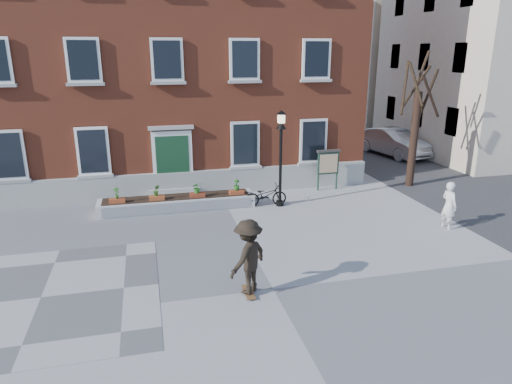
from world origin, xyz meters
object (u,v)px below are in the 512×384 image
object	(u,v)px
skateboarder	(248,257)
lamp_post	(281,145)
notice_board	(328,163)
parked_car	(393,142)
bicycle	(266,195)
bystander	(449,205)

from	to	relation	value
skateboarder	lamp_post	bearing A→B (deg)	66.92
notice_board	skateboarder	world-z (taller)	skateboarder
parked_car	notice_board	bearing A→B (deg)	-150.83
parked_car	lamp_post	bearing A→B (deg)	-153.58
notice_board	skateboarder	distance (m)	10.10
lamp_post	notice_board	size ratio (longest dim) A/B	2.10
bicycle	lamp_post	distance (m)	2.16
bicycle	lamp_post	world-z (taller)	lamp_post
bystander	skateboarder	world-z (taller)	skateboarder
bystander	parked_car	bearing A→B (deg)	-29.78
bystander	notice_board	xyz separation A→B (m)	(-2.36, 5.52, 0.39)
skateboarder	bystander	bearing A→B (deg)	19.69
notice_board	bicycle	bearing A→B (deg)	-155.08
parked_car	bystander	world-z (taller)	bystander
parked_car	lamp_post	xyz separation A→B (m)	(-9.41, -7.48, 1.72)
bicycle	notice_board	distance (m)	3.78
parked_car	skateboarder	bearing A→B (deg)	-142.90
parked_car	lamp_post	distance (m)	12.15
lamp_post	skateboarder	size ratio (longest dim) A/B	1.89
bicycle	skateboarder	world-z (taller)	skateboarder
bicycle	notice_board	world-z (taller)	notice_board
bicycle	bystander	xyz separation A→B (m)	(5.71, -3.97, 0.41)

